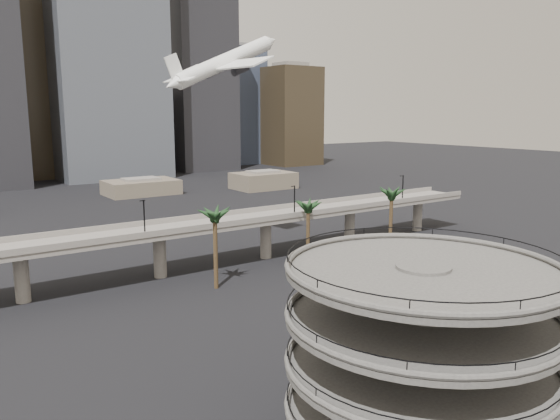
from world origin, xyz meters
TOP-DOWN VIEW (x-y plane):
  - ground at (0.00, 0.00)m, footprint 700.00×700.00m
  - parking_ramp at (-13.00, -4.00)m, footprint 22.20×22.20m
  - overpass at (0.00, 55.00)m, footprint 130.00×9.30m
  - palm_trees at (14.02, 44.65)m, footprint 42.40×10.40m
  - low_buildings at (6.89, 142.30)m, footprint 135.00×27.50m
  - skyline at (15.11, 217.09)m, footprint 269.00×86.00m
  - airborne_jet at (11.74, 71.53)m, footprint 29.80×27.20m
  - car_a at (1.96, 14.35)m, footprint 4.70×2.37m
  - car_b at (10.36, 23.24)m, footprint 4.62×3.02m
  - car_c at (37.52, 12.05)m, footprint 6.04×3.47m

SIDE VIEW (x-z plane):
  - ground at x=0.00m, z-range 0.00..0.00m
  - car_b at x=10.36m, z-range 0.00..1.44m
  - car_a at x=1.96m, z-range 0.00..1.53m
  - car_c at x=37.52m, z-range 0.00..1.65m
  - low_buildings at x=6.89m, z-range -0.54..6.26m
  - overpass at x=0.00m, z-range -0.01..14.69m
  - parking_ramp at x=-13.00m, z-range 1.16..18.51m
  - palm_trees at x=14.02m, z-range 4.43..18.43m
  - airborne_jet at x=11.74m, z-range 31.39..45.65m
  - skyline at x=15.11m, z-range -14.78..94.84m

